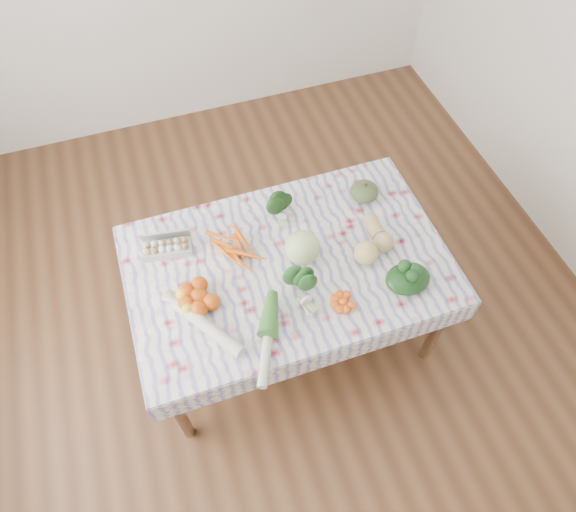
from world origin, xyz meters
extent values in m
plane|color=#52321C|center=(0.00, 0.00, 0.00)|extent=(4.50, 4.50, 0.00)
cube|color=brown|center=(0.00, 0.00, 0.73)|extent=(1.60, 1.00, 0.04)
cylinder|color=brown|center=(-0.74, -0.44, 0.35)|extent=(0.06, 0.06, 0.71)
cylinder|color=brown|center=(0.74, -0.44, 0.35)|extent=(0.06, 0.06, 0.71)
cylinder|color=brown|center=(-0.74, 0.44, 0.35)|extent=(0.06, 0.06, 0.71)
cylinder|color=brown|center=(0.74, 0.44, 0.35)|extent=(0.06, 0.06, 0.71)
cube|color=white|center=(0.00, 0.00, 0.76)|extent=(1.66, 1.06, 0.01)
cube|color=#B8B8B3|center=(-0.58, 0.26, 0.80)|extent=(0.27, 0.14, 0.07)
cube|color=orange|center=(-0.22, 0.16, 0.78)|extent=(0.32, 0.30, 0.05)
ellipsoid|color=#153610|center=(0.07, 0.31, 0.82)|extent=(0.16, 0.14, 0.12)
ellipsoid|color=#42592D|center=(0.55, 0.28, 0.81)|extent=(0.20, 0.20, 0.10)
sphere|color=#C1DC8D|center=(0.08, 0.01, 0.85)|extent=(0.24, 0.24, 0.18)
ellipsoid|color=tan|center=(0.50, -0.01, 0.81)|extent=(0.11, 0.23, 0.10)
cube|color=#D4510D|center=(-0.48, -0.08, 0.81)|extent=(0.34, 0.34, 0.09)
ellipsoid|color=#1D521D|center=(-0.01, -0.22, 0.82)|extent=(0.19, 0.19, 0.11)
cube|color=orange|center=(0.18, -0.32, 0.79)|extent=(0.15, 0.15, 0.05)
sphere|color=#E4D173|center=(0.38, -0.11, 0.82)|extent=(0.17, 0.17, 0.13)
ellipsoid|color=black|center=(0.52, -0.32, 0.81)|extent=(0.28, 0.25, 0.10)
cylinder|color=silver|center=(-0.48, -0.24, 0.79)|extent=(0.29, 0.41, 0.06)
cylinder|color=beige|center=(-0.24, -0.40, 0.79)|extent=(0.23, 0.44, 0.05)
camera|label=1|loc=(-0.48, -1.41, 2.97)|focal=32.00mm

